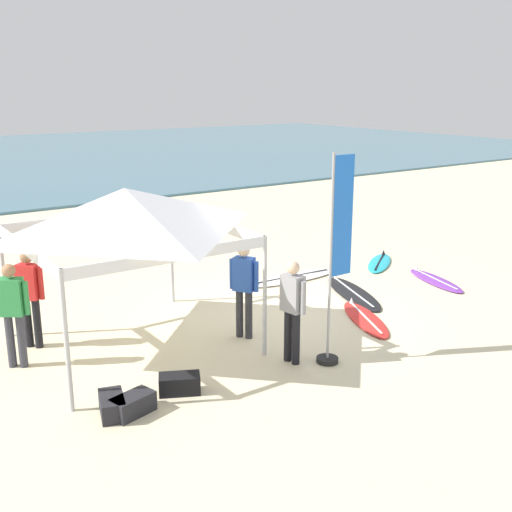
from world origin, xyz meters
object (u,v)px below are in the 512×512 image
(person_blue, at_px, (244,285))
(gear_bag_on_sand, at_px, (133,405))
(surfboard_cyan, at_px, (379,263))
(canopy_tent, at_px, (125,210))
(surfboard_purple, at_px, (435,280))
(person_green, at_px, (13,308))
(surfboard_white, at_px, (291,278))
(person_grey, at_px, (292,305))
(person_red, at_px, (30,292))
(gear_bag_by_pole, at_px, (180,384))
(banner_flag, at_px, (336,268))
(surfboard_black, at_px, (353,293))
(gear_bag_near_tent, at_px, (112,405))
(surfboard_red, at_px, (365,319))

(person_blue, distance_m, gear_bag_on_sand, 3.22)
(surfboard_cyan, bearing_deg, canopy_tent, -170.80)
(surfboard_purple, bearing_deg, gear_bag_on_sand, -168.93)
(person_green, xyz_separation_m, gear_bag_on_sand, (0.88, -2.45, -0.85))
(surfboard_white, bearing_deg, person_grey, -127.78)
(person_grey, relative_size, gear_bag_on_sand, 2.85)
(person_red, relative_size, gear_bag_by_pole, 2.85)
(canopy_tent, bearing_deg, person_red, 147.79)
(banner_flag, bearing_deg, surfboard_black, 41.14)
(banner_flag, height_order, gear_bag_on_sand, banner_flag)
(surfboard_purple, height_order, surfboard_black, same)
(person_green, distance_m, person_blue, 3.80)
(canopy_tent, xyz_separation_m, person_blue, (1.79, -0.82, -1.40))
(person_blue, bearing_deg, canopy_tent, 155.39)
(canopy_tent, xyz_separation_m, gear_bag_on_sand, (-0.99, -2.21, -2.25))
(surfboard_cyan, height_order, surfboard_white, same)
(banner_flag, bearing_deg, person_blue, 111.15)
(surfboard_white, xyz_separation_m, person_grey, (-2.77, -3.57, 0.95))
(person_green, bearing_deg, person_red, 55.70)
(gear_bag_near_tent, height_order, gear_bag_on_sand, same)
(surfboard_red, distance_m, person_green, 6.33)
(surfboard_cyan, bearing_deg, banner_flag, -142.86)
(gear_bag_by_pole, bearing_deg, surfboard_black, 19.44)
(person_grey, bearing_deg, gear_bag_near_tent, 178.86)
(person_green, bearing_deg, gear_bag_near_tent, -74.54)
(gear_bag_on_sand, bearing_deg, banner_flag, -4.30)
(surfboard_black, height_order, surfboard_cyan, same)
(surfboard_purple, height_order, person_red, person_red)
(surfboard_purple, xyz_separation_m, person_red, (-8.63, 1.50, 0.95))
(person_grey, relative_size, banner_flag, 0.50)
(surfboard_cyan, xyz_separation_m, surfboard_red, (-3.08, -2.63, -0.00))
(surfboard_red, relative_size, person_red, 1.19)
(gear_bag_by_pole, bearing_deg, person_blue, 31.79)
(person_grey, bearing_deg, surfboard_red, 16.21)
(surfboard_red, relative_size, gear_bag_by_pole, 3.40)
(person_red, bearing_deg, person_grey, -42.90)
(surfboard_cyan, bearing_deg, person_green, -174.17)
(person_green, xyz_separation_m, person_red, (0.45, 0.65, 0.00))
(person_grey, bearing_deg, surfboard_white, 52.22)
(person_red, distance_m, gear_bag_near_tent, 3.09)
(surfboard_purple, height_order, banner_flag, banner_flag)
(surfboard_purple, distance_m, surfboard_cyan, 1.78)
(surfboard_white, relative_size, gear_bag_on_sand, 4.19)
(surfboard_black, bearing_deg, person_green, 176.38)
(banner_flag, relative_size, gear_bag_near_tent, 5.67)
(surfboard_cyan, relative_size, gear_bag_near_tent, 2.98)
(surfboard_black, bearing_deg, gear_bag_by_pole, -160.56)
(gear_bag_near_tent, bearing_deg, surfboard_cyan, 20.97)
(surfboard_purple, relative_size, person_red, 1.16)
(gear_bag_near_tent, bearing_deg, banner_flag, -6.23)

